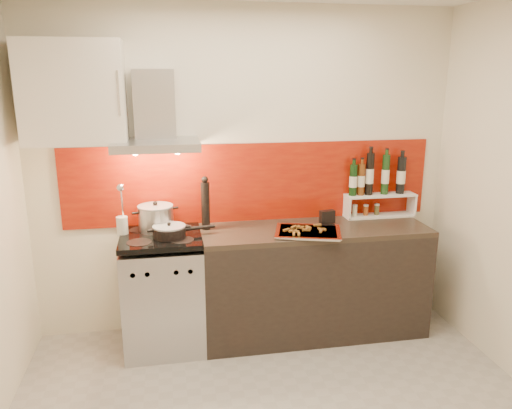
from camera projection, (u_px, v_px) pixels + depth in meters
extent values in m
cube|color=silver|center=(246.00, 173.00, 4.04)|extent=(3.40, 0.02, 2.60)
cube|color=maroon|center=(252.00, 182.00, 4.06)|extent=(3.00, 0.02, 0.64)
cube|color=#B7B7BA|center=(164.00, 295.00, 3.86)|extent=(0.60, 0.60, 0.84)
cube|color=black|center=(164.00, 323.00, 3.61)|extent=(0.50, 0.02, 0.40)
cube|color=#B7B7BA|center=(162.00, 273.00, 3.51)|extent=(0.56, 0.02, 0.12)
cube|color=#FF190C|center=(162.00, 273.00, 3.50)|extent=(0.10, 0.01, 0.04)
cube|color=black|center=(161.00, 237.00, 3.74)|extent=(0.60, 0.60, 0.04)
cube|color=black|center=(313.00, 282.00, 4.06)|extent=(1.80, 0.60, 0.86)
cube|color=black|center=(315.00, 230.00, 3.95)|extent=(1.80, 0.60, 0.04)
cube|color=#B7B7BA|center=(156.00, 145.00, 3.61)|extent=(0.62, 0.50, 0.06)
cube|color=#B7B7BA|center=(154.00, 104.00, 3.68)|extent=(0.30, 0.18, 0.50)
sphere|color=#FFD18C|center=(135.00, 151.00, 3.59)|extent=(0.07, 0.07, 0.07)
sphere|color=#FFD18C|center=(177.00, 150.00, 3.65)|extent=(0.07, 0.07, 0.07)
cube|color=silver|center=(74.00, 93.00, 3.49)|extent=(0.70, 0.35, 0.72)
cylinder|color=#B7B7BA|center=(156.00, 219.00, 3.82)|extent=(0.26, 0.26, 0.18)
cylinder|color=#99999E|center=(155.00, 206.00, 3.80)|extent=(0.27, 0.27, 0.01)
sphere|color=black|center=(155.00, 203.00, 3.79)|extent=(0.03, 0.03, 0.03)
cylinder|color=black|center=(169.00, 232.00, 3.67)|extent=(0.24, 0.24, 0.07)
cylinder|color=#99999E|center=(169.00, 226.00, 3.66)|extent=(0.24, 0.24, 0.01)
sphere|color=black|center=(169.00, 224.00, 3.66)|extent=(0.03, 0.03, 0.03)
cylinder|color=black|center=(200.00, 228.00, 3.76)|extent=(0.23, 0.07, 0.03)
cylinder|color=silver|center=(122.00, 226.00, 3.74)|extent=(0.09, 0.09, 0.14)
cylinder|color=silver|center=(122.00, 202.00, 3.70)|extent=(0.01, 0.07, 0.26)
sphere|color=silver|center=(120.00, 188.00, 3.61)|extent=(0.06, 0.06, 0.06)
cylinder|color=black|center=(205.00, 206.00, 3.85)|extent=(0.07, 0.07, 0.37)
sphere|color=black|center=(205.00, 180.00, 3.80)|extent=(0.05, 0.05, 0.05)
cube|color=white|center=(379.00, 215.00, 4.25)|extent=(0.60, 0.16, 0.01)
cube|color=white|center=(347.00, 207.00, 4.18)|extent=(0.01, 0.16, 0.17)
cube|color=white|center=(411.00, 204.00, 4.28)|extent=(0.02, 0.16, 0.17)
cube|color=white|center=(380.00, 195.00, 4.21)|extent=(0.60, 0.16, 0.02)
cylinder|color=black|center=(353.00, 180.00, 4.13)|extent=(0.06, 0.06, 0.26)
cylinder|color=#5B2E0F|center=(361.00, 180.00, 4.14)|extent=(0.06, 0.06, 0.26)
cylinder|color=black|center=(370.00, 174.00, 4.14)|extent=(0.07, 0.07, 0.35)
cylinder|color=#163513|center=(385.00, 174.00, 4.17)|extent=(0.06, 0.06, 0.34)
cylinder|color=black|center=(401.00, 175.00, 4.19)|extent=(0.07, 0.07, 0.31)
cylinder|color=beige|center=(355.00, 211.00, 4.20)|extent=(0.04, 0.04, 0.08)
cylinder|color=#934318|center=(366.00, 211.00, 4.22)|extent=(0.04, 0.04, 0.08)
cylinder|color=#4E4A27|center=(377.00, 210.00, 4.24)|extent=(0.04, 0.04, 0.08)
cube|color=black|center=(327.00, 217.00, 4.02)|extent=(0.13, 0.07, 0.10)
cube|color=silver|center=(308.00, 232.00, 3.79)|extent=(0.55, 0.48, 0.01)
cube|color=silver|center=(308.00, 231.00, 3.79)|extent=(0.58, 0.50, 0.01)
cube|color=red|center=(308.00, 231.00, 3.79)|extent=(0.50, 0.43, 0.01)
cube|color=brown|center=(317.00, 225.00, 3.90)|extent=(0.06, 0.03, 0.02)
cube|color=brown|center=(295.00, 231.00, 3.75)|extent=(0.05, 0.06, 0.02)
cube|color=brown|center=(300.00, 227.00, 3.85)|extent=(0.06, 0.02, 0.02)
cube|color=brown|center=(322.00, 229.00, 3.81)|extent=(0.06, 0.06, 0.02)
cube|color=brown|center=(321.00, 231.00, 3.76)|extent=(0.04, 0.06, 0.02)
cube|color=brown|center=(300.00, 227.00, 3.85)|extent=(0.03, 0.06, 0.02)
cube|color=brown|center=(294.00, 234.00, 3.69)|extent=(0.03, 0.06, 0.02)
cube|color=brown|center=(320.00, 229.00, 3.81)|extent=(0.02, 0.06, 0.02)
cube|color=brown|center=(308.00, 227.00, 3.84)|extent=(0.03, 0.07, 0.02)
cube|color=brown|center=(294.00, 227.00, 3.86)|extent=(0.06, 0.06, 0.02)
cube|color=brown|center=(323.00, 229.00, 3.80)|extent=(0.04, 0.06, 0.02)
cube|color=brown|center=(299.00, 234.00, 3.68)|extent=(0.03, 0.06, 0.02)
cube|color=brown|center=(306.00, 230.00, 3.78)|extent=(0.07, 0.03, 0.02)
cube|color=brown|center=(293.00, 231.00, 3.76)|extent=(0.07, 0.03, 0.02)
cube|color=brown|center=(286.00, 230.00, 3.78)|extent=(0.06, 0.05, 0.02)
cube|color=brown|center=(307.00, 229.00, 3.80)|extent=(0.02, 0.06, 0.02)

